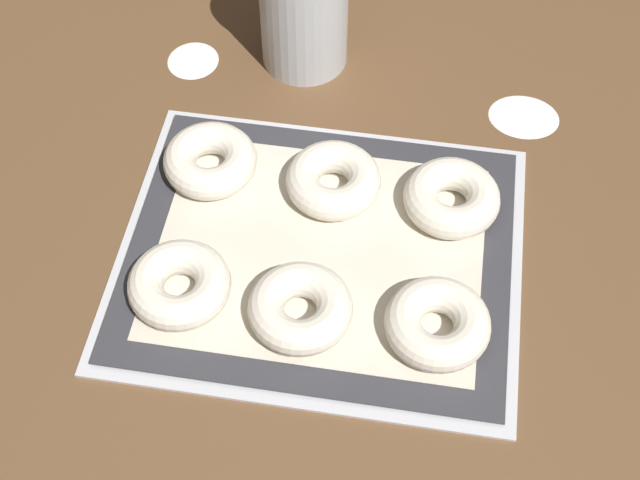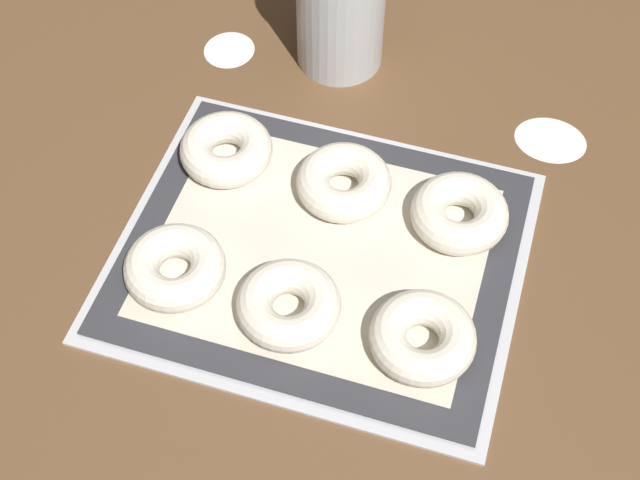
{
  "view_description": "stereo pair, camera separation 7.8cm",
  "coord_description": "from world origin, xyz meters",
  "px_view_note": "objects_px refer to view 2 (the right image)",
  "views": [
    {
      "loc": [
        0.1,
        -0.52,
        0.79
      ],
      "look_at": [
        0.01,
        0.01,
        0.03
      ],
      "focal_mm": 50.0,
      "sensor_mm": 36.0,
      "label": 1
    },
    {
      "loc": [
        0.17,
        -0.51,
        0.79
      ],
      "look_at": [
        0.01,
        0.01,
        0.03
      ],
      "focal_mm": 50.0,
      "sensor_mm": 36.0,
      "label": 2
    }
  ],
  "objects_px": {
    "baking_tray": "(320,254)",
    "flour_canister": "(341,0)",
    "bagel_front_left": "(175,268)",
    "bagel_back_center": "(344,182)",
    "bagel_front_right": "(423,337)",
    "bagel_back_right": "(459,213)",
    "bagel_front_center": "(289,305)",
    "bagel_back_left": "(226,149)"
  },
  "relations": [
    {
      "from": "bagel_back_left",
      "to": "bagel_back_center",
      "type": "relative_size",
      "value": 1.0
    },
    {
      "from": "bagel_front_right",
      "to": "bagel_back_right",
      "type": "relative_size",
      "value": 1.0
    },
    {
      "from": "bagel_front_center",
      "to": "bagel_back_center",
      "type": "bearing_deg",
      "value": 87.27
    },
    {
      "from": "bagel_front_center",
      "to": "bagel_back_center",
      "type": "relative_size",
      "value": 1.0
    },
    {
      "from": "bagel_front_center",
      "to": "flour_canister",
      "type": "height_order",
      "value": "flour_canister"
    },
    {
      "from": "bagel_front_center",
      "to": "bagel_front_left",
      "type": "bearing_deg",
      "value": 176.43
    },
    {
      "from": "bagel_front_center",
      "to": "flour_canister",
      "type": "distance_m",
      "value": 0.4
    },
    {
      "from": "flour_canister",
      "to": "bagel_back_right",
      "type": "bearing_deg",
      "value": -48.16
    },
    {
      "from": "baking_tray",
      "to": "bagel_back_left",
      "type": "distance_m",
      "value": 0.17
    },
    {
      "from": "baking_tray",
      "to": "bagel_front_left",
      "type": "distance_m",
      "value": 0.15
    },
    {
      "from": "baking_tray",
      "to": "bagel_front_center",
      "type": "bearing_deg",
      "value": -94.23
    },
    {
      "from": "bagel_back_right",
      "to": "bagel_back_center",
      "type": "bearing_deg",
      "value": 178.13
    },
    {
      "from": "baking_tray",
      "to": "bagel_front_right",
      "type": "distance_m",
      "value": 0.16
    },
    {
      "from": "bagel_front_left",
      "to": "bagel_back_left",
      "type": "bearing_deg",
      "value": 92.41
    },
    {
      "from": "bagel_front_right",
      "to": "bagel_back_right",
      "type": "height_order",
      "value": "same"
    },
    {
      "from": "bagel_front_left",
      "to": "bagel_back_center",
      "type": "distance_m",
      "value": 0.21
    },
    {
      "from": "bagel_back_center",
      "to": "bagel_front_left",
      "type": "bearing_deg",
      "value": -129.87
    },
    {
      "from": "bagel_back_left",
      "to": "baking_tray",
      "type": "bearing_deg",
      "value": -32.6
    },
    {
      "from": "bagel_back_center",
      "to": "bagel_back_right",
      "type": "xyz_separation_m",
      "value": [
        0.13,
        -0.0,
        0.0
      ]
    },
    {
      "from": "bagel_front_right",
      "to": "bagel_back_left",
      "type": "distance_m",
      "value": 0.32
    },
    {
      "from": "bagel_front_right",
      "to": "bagel_back_center",
      "type": "bearing_deg",
      "value": 128.02
    },
    {
      "from": "bagel_front_center",
      "to": "bagel_front_right",
      "type": "height_order",
      "value": "same"
    },
    {
      "from": "bagel_front_right",
      "to": "bagel_back_left",
      "type": "relative_size",
      "value": 1.0
    },
    {
      "from": "bagel_front_right",
      "to": "bagel_back_center",
      "type": "xyz_separation_m",
      "value": [
        -0.13,
        0.16,
        0.0
      ]
    },
    {
      "from": "bagel_front_left",
      "to": "bagel_front_center",
      "type": "height_order",
      "value": "same"
    },
    {
      "from": "bagel_back_left",
      "to": "bagel_back_right",
      "type": "xyz_separation_m",
      "value": [
        0.27,
        -0.01,
        0.0
      ]
    },
    {
      "from": "baking_tray",
      "to": "flour_canister",
      "type": "relative_size",
      "value": 2.34
    },
    {
      "from": "bagel_front_center",
      "to": "bagel_back_center",
      "type": "xyz_separation_m",
      "value": [
        0.01,
        0.17,
        0.0
      ]
    },
    {
      "from": "bagel_back_center",
      "to": "flour_canister",
      "type": "xyz_separation_m",
      "value": [
        -0.07,
        0.22,
        0.06
      ]
    },
    {
      "from": "baking_tray",
      "to": "bagel_back_right",
      "type": "relative_size",
      "value": 4.06
    },
    {
      "from": "bagel_front_left",
      "to": "bagel_front_right",
      "type": "distance_m",
      "value": 0.26
    },
    {
      "from": "baking_tray",
      "to": "bagel_back_center",
      "type": "height_order",
      "value": "bagel_back_center"
    },
    {
      "from": "bagel_front_right",
      "to": "flour_canister",
      "type": "distance_m",
      "value": 0.44
    },
    {
      "from": "bagel_front_right",
      "to": "bagel_back_left",
      "type": "xyz_separation_m",
      "value": [
        -0.27,
        0.17,
        0.0
      ]
    },
    {
      "from": "flour_canister",
      "to": "bagel_front_right",
      "type": "bearing_deg",
      "value": -62.71
    },
    {
      "from": "bagel_back_left",
      "to": "bagel_back_right",
      "type": "distance_m",
      "value": 0.27
    },
    {
      "from": "baking_tray",
      "to": "flour_canister",
      "type": "bearing_deg",
      "value": 102.68
    },
    {
      "from": "bagel_front_center",
      "to": "flour_canister",
      "type": "relative_size",
      "value": 0.58
    },
    {
      "from": "bagel_back_right",
      "to": "baking_tray",
      "type": "bearing_deg",
      "value": -149.44
    },
    {
      "from": "bagel_back_left",
      "to": "flour_canister",
      "type": "height_order",
      "value": "flour_canister"
    },
    {
      "from": "bagel_front_left",
      "to": "bagel_front_right",
      "type": "relative_size",
      "value": 1.0
    },
    {
      "from": "bagel_back_center",
      "to": "bagel_back_right",
      "type": "bearing_deg",
      "value": -1.87
    }
  ]
}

